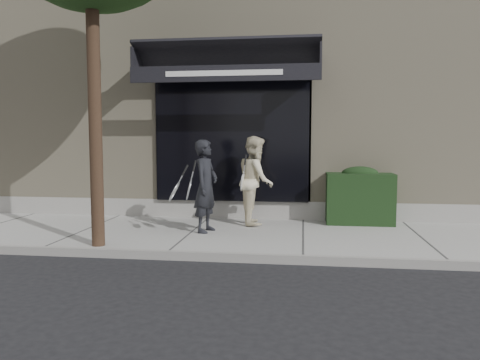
# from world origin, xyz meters

# --- Properties ---
(ground) EXTENTS (80.00, 80.00, 0.00)m
(ground) POSITION_xyz_m (0.00, 0.00, 0.00)
(ground) COLOR black
(ground) RESTS_ON ground
(sidewalk) EXTENTS (20.00, 3.00, 0.12)m
(sidewalk) POSITION_xyz_m (0.00, 0.00, 0.06)
(sidewalk) COLOR gray
(sidewalk) RESTS_ON ground
(curb) EXTENTS (20.00, 0.10, 0.14)m
(curb) POSITION_xyz_m (0.00, -1.55, 0.07)
(curb) COLOR gray
(curb) RESTS_ON ground
(building_facade) EXTENTS (14.30, 8.04, 5.64)m
(building_facade) POSITION_xyz_m (-0.01, 4.96, 2.74)
(building_facade) COLOR tan
(building_facade) RESTS_ON ground
(hedge) EXTENTS (1.30, 0.70, 1.14)m
(hedge) POSITION_xyz_m (1.10, 1.25, 0.66)
(hedge) COLOR black
(hedge) RESTS_ON sidewalk
(pedestrian_front) EXTENTS (0.83, 0.90, 1.66)m
(pedestrian_front) POSITION_xyz_m (-1.75, 0.00, 0.95)
(pedestrian_front) COLOR black
(pedestrian_front) RESTS_ON sidewalk
(pedestrian_back) EXTENTS (0.79, 0.94, 1.73)m
(pedestrian_back) POSITION_xyz_m (-0.94, 0.91, 0.99)
(pedestrian_back) COLOR beige
(pedestrian_back) RESTS_ON sidewalk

